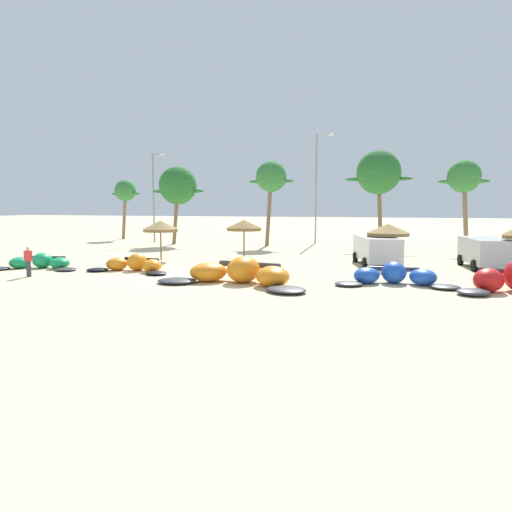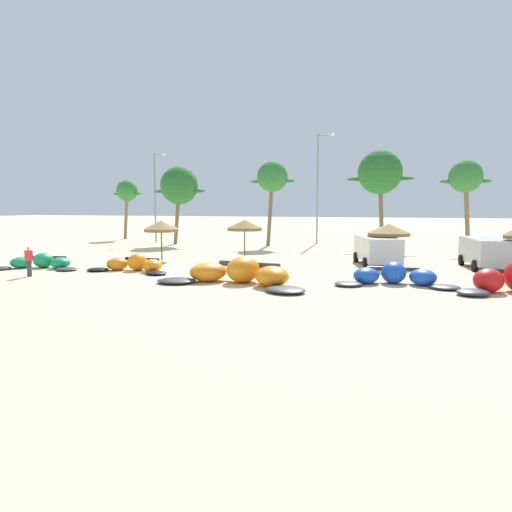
{
  "view_description": "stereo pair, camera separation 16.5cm",
  "coord_description": "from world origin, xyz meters",
  "px_view_note": "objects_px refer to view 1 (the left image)",
  "views": [
    {
      "loc": [
        10.38,
        -22.38,
        3.8
      ],
      "look_at": [
        3.24,
        2.0,
        1.0
      ],
      "focal_mm": 32.13,
      "sensor_mm": 36.0,
      "label": 1
    },
    {
      "loc": [
        10.54,
        -22.33,
        3.8
      ],
      "look_at": [
        3.24,
        2.0,
        1.0
      ],
      "focal_mm": 32.13,
      "sensor_mm": 36.0,
      "label": 2
    }
  ],
  "objects_px": {
    "palm_left": "(178,186)",
    "palm_left_of_gap": "(271,178)",
    "kite_center": "(394,276)",
    "beach_umbrella_middle": "(244,225)",
    "kite_far_left": "(40,263)",
    "person_near_kites": "(28,262)",
    "kite_left": "(134,265)",
    "lamppost_west": "(154,193)",
    "beach_umbrella_near_palms": "(388,230)",
    "parked_car_second": "(376,248)",
    "lamppost_west_center": "(317,184)",
    "palm_center_left": "(379,173)",
    "palm_leftmost": "(125,192)",
    "beach_umbrella_near_van": "(160,226)",
    "kite_left_of_center": "(240,274)",
    "palm_center_right": "(464,178)",
    "parked_van": "(485,250)"
  },
  "relations": [
    {
      "from": "beach_umbrella_near_palms",
      "to": "lamppost_west",
      "type": "distance_m",
      "value": 26.49
    },
    {
      "from": "palm_leftmost",
      "to": "palm_left_of_gap",
      "type": "distance_m",
      "value": 18.54
    },
    {
      "from": "kite_left",
      "to": "kite_center",
      "type": "distance_m",
      "value": 14.51
    },
    {
      "from": "parked_car_second",
      "to": "kite_left",
      "type": "bearing_deg",
      "value": -152.93
    },
    {
      "from": "palm_left",
      "to": "palm_left_of_gap",
      "type": "xyz_separation_m",
      "value": [
        9.19,
        0.78,
        0.67
      ]
    },
    {
      "from": "kite_far_left",
      "to": "palm_leftmost",
      "type": "relative_size",
      "value": 0.84
    },
    {
      "from": "kite_center",
      "to": "kite_far_left",
      "type": "bearing_deg",
      "value": -179.49
    },
    {
      "from": "palm_left",
      "to": "lamppost_west_center",
      "type": "xyz_separation_m",
      "value": [
        12.89,
        4.95,
        0.27
      ]
    },
    {
      "from": "beach_umbrella_near_palms",
      "to": "person_near_kites",
      "type": "xyz_separation_m",
      "value": [
        -18.46,
        -10.25,
        -1.45
      ]
    },
    {
      "from": "kite_far_left",
      "to": "palm_center_right",
      "type": "height_order",
      "value": "palm_center_right"
    },
    {
      "from": "beach_umbrella_middle",
      "to": "parked_car_second",
      "type": "relative_size",
      "value": 0.52
    },
    {
      "from": "person_near_kites",
      "to": "lamppost_west",
      "type": "relative_size",
      "value": 0.18
    },
    {
      "from": "person_near_kites",
      "to": "palm_center_left",
      "type": "xyz_separation_m",
      "value": [
        17.45,
        22.46,
        5.85
      ]
    },
    {
      "from": "palm_left",
      "to": "kite_left",
      "type": "bearing_deg",
      "value": -72.0
    },
    {
      "from": "person_near_kites",
      "to": "palm_leftmost",
      "type": "relative_size",
      "value": 0.24
    },
    {
      "from": "kite_center",
      "to": "palm_left",
      "type": "distance_m",
      "value": 27.73
    },
    {
      "from": "palm_center_right",
      "to": "lamppost_west_center",
      "type": "bearing_deg",
      "value": 157.72
    },
    {
      "from": "parked_car_second",
      "to": "lamppost_west_center",
      "type": "relative_size",
      "value": 0.5
    },
    {
      "from": "kite_left",
      "to": "kite_center",
      "type": "xyz_separation_m",
      "value": [
        14.5,
        -0.39,
        0.02
      ]
    },
    {
      "from": "kite_left_of_center",
      "to": "palm_center_right",
      "type": "height_order",
      "value": "palm_center_right"
    },
    {
      "from": "lamppost_west",
      "to": "palm_left_of_gap",
      "type": "bearing_deg",
      "value": -2.93
    },
    {
      "from": "palm_leftmost",
      "to": "palm_center_right",
      "type": "relative_size",
      "value": 0.9
    },
    {
      "from": "kite_left",
      "to": "palm_center_left",
      "type": "bearing_deg",
      "value": 55.43
    },
    {
      "from": "kite_far_left",
      "to": "beach_umbrella_near_palms",
      "type": "height_order",
      "value": "beach_umbrella_near_palms"
    },
    {
      "from": "palm_center_right",
      "to": "lamppost_west_center",
      "type": "xyz_separation_m",
      "value": [
        -12.76,
        5.23,
        -0.05
      ]
    },
    {
      "from": "kite_center",
      "to": "palm_left_of_gap",
      "type": "xyz_separation_m",
      "value": [
        -11.09,
        18.95,
        5.96
      ]
    },
    {
      "from": "kite_center",
      "to": "beach_umbrella_middle",
      "type": "distance_m",
      "value": 12.78
    },
    {
      "from": "parked_car_second",
      "to": "palm_left",
      "type": "xyz_separation_m",
      "value": [
        -19.17,
        10.92,
        4.61
      ]
    },
    {
      "from": "palm_center_left",
      "to": "beach_umbrella_near_van",
      "type": "bearing_deg",
      "value": -136.22
    },
    {
      "from": "lamppost_west_center",
      "to": "kite_left_of_center",
      "type": "bearing_deg",
      "value": -89.71
    },
    {
      "from": "beach_umbrella_near_van",
      "to": "palm_leftmost",
      "type": "distance_m",
      "value": 22.09
    },
    {
      "from": "parked_car_second",
      "to": "lamppost_west_center",
      "type": "bearing_deg",
      "value": 111.59
    },
    {
      "from": "kite_far_left",
      "to": "person_near_kites",
      "type": "distance_m",
      "value": 3.4
    },
    {
      "from": "palm_leftmost",
      "to": "person_near_kites",
      "type": "bearing_deg",
      "value": -68.39
    },
    {
      "from": "kite_left_of_center",
      "to": "parked_car_second",
      "type": "xyz_separation_m",
      "value": [
        6.16,
        9.2,
        0.59
      ]
    },
    {
      "from": "kite_left",
      "to": "lamppost_west",
      "type": "bearing_deg",
      "value": 115.44
    },
    {
      "from": "parked_car_second",
      "to": "palm_center_left",
      "type": "relative_size",
      "value": 0.63
    },
    {
      "from": "parked_car_second",
      "to": "palm_left",
      "type": "bearing_deg",
      "value": 150.33
    },
    {
      "from": "beach_umbrella_near_van",
      "to": "parked_car_second",
      "type": "distance_m",
      "value": 14.66
    },
    {
      "from": "palm_left",
      "to": "palm_center_right",
      "type": "relative_size",
      "value": 1.02
    },
    {
      "from": "beach_umbrella_near_palms",
      "to": "palm_center_right",
      "type": "height_order",
      "value": "palm_center_right"
    },
    {
      "from": "kite_left",
      "to": "beach_umbrella_near_van",
      "type": "height_order",
      "value": "beach_umbrella_near_van"
    },
    {
      "from": "kite_left_of_center",
      "to": "palm_center_left",
      "type": "bearing_deg",
      "value": 74.65
    },
    {
      "from": "kite_center",
      "to": "lamppost_west",
      "type": "height_order",
      "value": "lamppost_west"
    },
    {
      "from": "beach_umbrella_near_van",
      "to": "kite_far_left",
      "type": "bearing_deg",
      "value": -130.02
    },
    {
      "from": "beach_umbrella_near_palms",
      "to": "parked_van",
      "type": "height_order",
      "value": "beach_umbrella_near_palms"
    },
    {
      "from": "kite_left_of_center",
      "to": "palm_left_of_gap",
      "type": "xyz_separation_m",
      "value": [
        -3.83,
        20.91,
        5.87
      ]
    },
    {
      "from": "kite_left_of_center",
      "to": "lamppost_west",
      "type": "relative_size",
      "value": 0.88
    },
    {
      "from": "beach_umbrella_middle",
      "to": "palm_leftmost",
      "type": "distance_m",
      "value": 24.69
    },
    {
      "from": "kite_left",
      "to": "palm_center_left",
      "type": "height_order",
      "value": "palm_center_left"
    }
  ]
}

